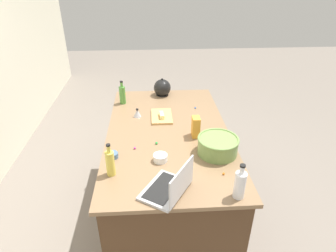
% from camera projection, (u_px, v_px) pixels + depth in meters
% --- Properties ---
extents(ground_plane, '(12.00, 12.00, 0.00)m').
position_uv_depth(ground_plane, '(168.00, 209.00, 2.89)').
color(ground_plane, slate).
extents(island_counter, '(1.77, 1.01, 0.90)m').
position_uv_depth(island_counter, '(168.00, 173.00, 2.67)').
color(island_counter, '#4C331E').
rests_on(island_counter, ground).
extents(laptop, '(0.38, 0.36, 0.22)m').
position_uv_depth(laptop, '(170.00, 187.00, 1.77)').
color(laptop, '#B7B7BC').
rests_on(laptop, island_counter).
extents(mixing_bowl_large, '(0.30, 0.30, 0.13)m').
position_uv_depth(mixing_bowl_large, '(218.00, 145.00, 2.13)').
color(mixing_bowl_large, '#72934C').
rests_on(mixing_bowl_large, island_counter).
extents(bottle_olive, '(0.06, 0.06, 0.23)m').
position_uv_depth(bottle_olive, '(122.00, 95.00, 2.88)').
color(bottle_olive, '#4C8C38').
rests_on(bottle_olive, island_counter).
extents(bottle_oil, '(0.06, 0.06, 0.24)m').
position_uv_depth(bottle_oil, '(110.00, 163.00, 1.91)').
color(bottle_oil, '#DBC64C').
rests_on(bottle_oil, island_counter).
extents(bottle_vinegar, '(0.07, 0.07, 0.24)m').
position_uv_depth(bottle_vinegar, '(240.00, 184.00, 1.72)').
color(bottle_vinegar, white).
rests_on(bottle_vinegar, island_counter).
extents(kettle, '(0.21, 0.18, 0.20)m').
position_uv_depth(kettle, '(162.00, 88.00, 3.07)').
color(kettle, black).
rests_on(kettle, island_counter).
extents(cutting_board, '(0.29, 0.19, 0.02)m').
position_uv_depth(cutting_board, '(162.00, 116.00, 2.66)').
color(cutting_board, tan).
rests_on(cutting_board, island_counter).
extents(butter_stick_left, '(0.11, 0.04, 0.04)m').
position_uv_depth(butter_stick_left, '(162.00, 115.00, 2.62)').
color(butter_stick_left, '#F4E58C').
rests_on(butter_stick_left, cutting_board).
extents(ramekin_small, '(0.10, 0.10, 0.05)m').
position_uv_depth(ramekin_small, '(160.00, 158.00, 2.07)').
color(ramekin_small, white).
rests_on(ramekin_small, island_counter).
extents(ramekin_medium, '(0.08, 0.08, 0.04)m').
position_uv_depth(ramekin_medium, '(113.00, 155.00, 2.11)').
color(ramekin_medium, slate).
rests_on(ramekin_medium, island_counter).
extents(kitchen_timer, '(0.07, 0.07, 0.08)m').
position_uv_depth(kitchen_timer, '(137.00, 113.00, 2.66)').
color(kitchen_timer, '#B2B2B7').
rests_on(kitchen_timer, island_counter).
extents(candy_bag, '(0.09, 0.06, 0.17)m').
position_uv_depth(candy_bag, '(196.00, 127.00, 2.34)').
color(candy_bag, gold).
rests_on(candy_bag, island_counter).
extents(candy_0, '(0.02, 0.02, 0.02)m').
position_uv_depth(candy_0, '(171.00, 180.00, 1.88)').
color(candy_0, yellow).
rests_on(candy_0, island_counter).
extents(candy_1, '(0.02, 0.02, 0.02)m').
position_uv_depth(candy_1, '(117.00, 151.00, 2.17)').
color(candy_1, orange).
rests_on(candy_1, island_counter).
extents(candy_2, '(0.02, 0.02, 0.02)m').
position_uv_depth(candy_2, '(195.00, 108.00, 2.82)').
color(candy_2, blue).
rests_on(candy_2, island_counter).
extents(candy_3, '(0.02, 0.02, 0.02)m').
position_uv_depth(candy_3, '(125.00, 94.00, 3.10)').
color(candy_3, yellow).
rests_on(candy_3, island_counter).
extents(candy_4, '(0.02, 0.02, 0.02)m').
position_uv_depth(candy_4, '(135.00, 148.00, 2.21)').
color(candy_4, '#CC3399').
rests_on(candy_4, island_counter).
extents(candy_5, '(0.02, 0.02, 0.02)m').
position_uv_depth(candy_5, '(157.00, 143.00, 2.27)').
color(candy_5, green).
rests_on(candy_5, island_counter).
extents(candy_6, '(0.02, 0.02, 0.02)m').
position_uv_depth(candy_6, '(224.00, 174.00, 1.94)').
color(candy_6, orange).
rests_on(candy_6, island_counter).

